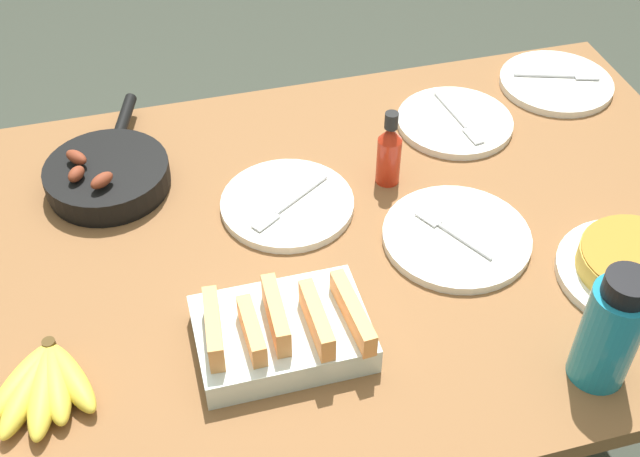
{
  "coord_description": "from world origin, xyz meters",
  "views": [
    {
      "loc": [
        -0.26,
        -0.97,
        1.71
      ],
      "look_at": [
        0.0,
        0.0,
        0.76
      ],
      "focal_mm": 45.0,
      "sensor_mm": 36.0,
      "label": 1
    }
  ],
  "objects_px": {
    "empty_plate_far_left": "(456,237)",
    "empty_plate_far_right": "(455,122)",
    "frittata_plate_center": "(635,267)",
    "hot_sauce_bottle": "(389,152)",
    "melon_tray": "(282,331)",
    "water_bottle": "(611,331)",
    "empty_plate_near_front": "(556,83)",
    "banana_bunch": "(44,384)",
    "skillet": "(108,175)",
    "empty_plate_mid_edge": "(287,204)"
  },
  "relations": [
    {
      "from": "melon_tray",
      "to": "empty_plate_far_left",
      "type": "xyz_separation_m",
      "value": [
        0.35,
        0.15,
        -0.03
      ]
    },
    {
      "from": "skillet",
      "to": "hot_sauce_bottle",
      "type": "bearing_deg",
      "value": -87.24
    },
    {
      "from": "empty_plate_mid_edge",
      "to": "water_bottle",
      "type": "xyz_separation_m",
      "value": [
        0.36,
        -0.48,
        0.09
      ]
    },
    {
      "from": "hot_sauce_bottle",
      "to": "empty_plate_mid_edge",
      "type": "bearing_deg",
      "value": -172.7
    },
    {
      "from": "frittata_plate_center",
      "to": "empty_plate_near_front",
      "type": "bearing_deg",
      "value": 75.56
    },
    {
      "from": "empty_plate_near_front",
      "to": "empty_plate_mid_edge",
      "type": "xyz_separation_m",
      "value": [
        -0.66,
        -0.24,
        0.0
      ]
    },
    {
      "from": "frittata_plate_center",
      "to": "banana_bunch",
      "type": "bearing_deg",
      "value": 179.11
    },
    {
      "from": "melon_tray",
      "to": "frittata_plate_center",
      "type": "height_order",
      "value": "melon_tray"
    },
    {
      "from": "melon_tray",
      "to": "water_bottle",
      "type": "xyz_separation_m",
      "value": [
        0.44,
        -0.17,
        0.06
      ]
    },
    {
      "from": "melon_tray",
      "to": "water_bottle",
      "type": "distance_m",
      "value": 0.48
    },
    {
      "from": "melon_tray",
      "to": "hot_sauce_bottle",
      "type": "relative_size",
      "value": 1.69
    },
    {
      "from": "banana_bunch",
      "to": "empty_plate_near_front",
      "type": "xyz_separation_m",
      "value": [
        1.1,
        0.54,
        -0.01
      ]
    },
    {
      "from": "empty_plate_far_right",
      "to": "melon_tray",
      "type": "bearing_deg",
      "value": -135.34
    },
    {
      "from": "frittata_plate_center",
      "to": "hot_sauce_bottle",
      "type": "bearing_deg",
      "value": 132.59
    },
    {
      "from": "skillet",
      "to": "hot_sauce_bottle",
      "type": "height_order",
      "value": "hot_sauce_bottle"
    },
    {
      "from": "skillet",
      "to": "empty_plate_mid_edge",
      "type": "relative_size",
      "value": 1.43
    },
    {
      "from": "skillet",
      "to": "hot_sauce_bottle",
      "type": "xyz_separation_m",
      "value": [
        0.51,
        -0.12,
        0.04
      ]
    },
    {
      "from": "water_bottle",
      "to": "empty_plate_mid_edge",
      "type": "bearing_deg",
      "value": 126.94
    },
    {
      "from": "melon_tray",
      "to": "empty_plate_near_front",
      "type": "distance_m",
      "value": 0.92
    },
    {
      "from": "empty_plate_far_right",
      "to": "empty_plate_mid_edge",
      "type": "relative_size",
      "value": 0.97
    },
    {
      "from": "frittata_plate_center",
      "to": "empty_plate_near_front",
      "type": "height_order",
      "value": "frittata_plate_center"
    },
    {
      "from": "frittata_plate_center",
      "to": "empty_plate_near_front",
      "type": "relative_size",
      "value": 1.04
    },
    {
      "from": "skillet",
      "to": "empty_plate_far_left",
      "type": "relative_size",
      "value": 1.35
    },
    {
      "from": "melon_tray",
      "to": "empty_plate_near_front",
      "type": "bearing_deg",
      "value": 36.29
    },
    {
      "from": "banana_bunch",
      "to": "empty_plate_near_front",
      "type": "relative_size",
      "value": 0.75
    },
    {
      "from": "empty_plate_near_front",
      "to": "hot_sauce_bottle",
      "type": "xyz_separation_m",
      "value": [
        -0.46,
        -0.21,
        0.06
      ]
    },
    {
      "from": "water_bottle",
      "to": "frittata_plate_center",
      "type": "bearing_deg",
      "value": 45.58
    },
    {
      "from": "empty_plate_mid_edge",
      "to": "melon_tray",
      "type": "bearing_deg",
      "value": -104.57
    },
    {
      "from": "frittata_plate_center",
      "to": "empty_plate_near_front",
      "type": "distance_m",
      "value": 0.57
    },
    {
      "from": "skillet",
      "to": "frittata_plate_center",
      "type": "height_order",
      "value": "skillet"
    },
    {
      "from": "banana_bunch",
      "to": "melon_tray",
      "type": "relative_size",
      "value": 0.7
    },
    {
      "from": "banana_bunch",
      "to": "water_bottle",
      "type": "xyz_separation_m",
      "value": [
        0.8,
        -0.18,
        0.08
      ]
    },
    {
      "from": "empty_plate_far_right",
      "to": "hot_sauce_bottle",
      "type": "xyz_separation_m",
      "value": [
        -0.19,
        -0.13,
        0.06
      ]
    },
    {
      "from": "empty_plate_far_left",
      "to": "empty_plate_far_right",
      "type": "relative_size",
      "value": 1.1
    },
    {
      "from": "melon_tray",
      "to": "frittata_plate_center",
      "type": "xyz_separation_m",
      "value": [
        0.6,
        -0.01,
        -0.01
      ]
    },
    {
      "from": "banana_bunch",
      "to": "frittata_plate_center",
      "type": "relative_size",
      "value": 0.72
    },
    {
      "from": "empty_plate_near_front",
      "to": "water_bottle",
      "type": "height_order",
      "value": "water_bottle"
    },
    {
      "from": "empty_plate_mid_edge",
      "to": "hot_sauce_bottle",
      "type": "bearing_deg",
      "value": 7.3
    },
    {
      "from": "water_bottle",
      "to": "hot_sauce_bottle",
      "type": "height_order",
      "value": "water_bottle"
    },
    {
      "from": "water_bottle",
      "to": "hot_sauce_bottle",
      "type": "distance_m",
      "value": 0.53
    },
    {
      "from": "frittata_plate_center",
      "to": "empty_plate_far_right",
      "type": "distance_m",
      "value": 0.49
    },
    {
      "from": "skillet",
      "to": "empty_plate_far_right",
      "type": "bearing_deg",
      "value": -73.09
    },
    {
      "from": "frittata_plate_center",
      "to": "empty_plate_far_right",
      "type": "height_order",
      "value": "frittata_plate_center"
    },
    {
      "from": "frittata_plate_center",
      "to": "empty_plate_far_left",
      "type": "distance_m",
      "value": 0.3
    },
    {
      "from": "empty_plate_far_left",
      "to": "water_bottle",
      "type": "bearing_deg",
      "value": -73.51
    },
    {
      "from": "banana_bunch",
      "to": "skillet",
      "type": "height_order",
      "value": "skillet"
    },
    {
      "from": "empty_plate_near_front",
      "to": "empty_plate_mid_edge",
      "type": "bearing_deg",
      "value": -160.41
    },
    {
      "from": "banana_bunch",
      "to": "empty_plate_mid_edge",
      "type": "height_order",
      "value": "banana_bunch"
    },
    {
      "from": "frittata_plate_center",
      "to": "water_bottle",
      "type": "bearing_deg",
      "value": -134.42
    },
    {
      "from": "frittata_plate_center",
      "to": "empty_plate_far_left",
      "type": "height_order",
      "value": "frittata_plate_center"
    }
  ]
}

